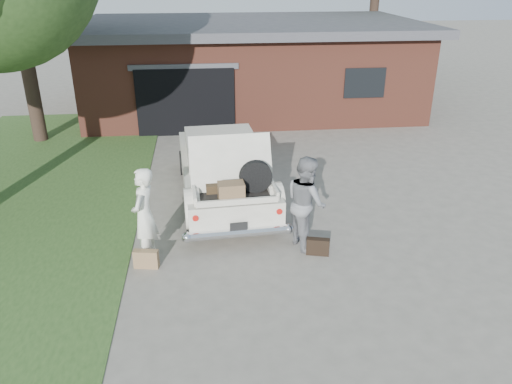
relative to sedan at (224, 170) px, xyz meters
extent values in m
plane|color=gray|center=(0.54, -2.74, -0.75)|extent=(90.00, 90.00, 0.00)
cube|color=#2D4C1E|center=(-4.96, 0.26, -0.74)|extent=(6.00, 16.00, 0.02)
cube|color=brown|center=(1.54, 8.76, 0.75)|extent=(12.00, 7.00, 3.00)
cube|color=#4C4C51|center=(1.54, 8.76, 2.40)|extent=(12.80, 7.80, 0.30)
cube|color=black|center=(-0.96, 5.31, 0.35)|extent=(3.20, 0.30, 2.20)
cube|color=#4C4C51|center=(-0.96, 5.24, 1.50)|extent=(3.50, 0.12, 0.18)
cube|color=black|center=(5.04, 5.24, 0.85)|extent=(1.40, 0.08, 1.00)
cylinder|color=#38281E|center=(-5.70, 5.16, 2.51)|extent=(0.44, 0.44, 6.52)
cylinder|color=#38281E|center=(8.15, 14.06, 2.07)|extent=(0.44, 0.44, 5.66)
cube|color=silver|center=(-0.01, 0.04, -0.13)|extent=(2.21, 5.10, 0.65)
cube|color=beige|center=(-0.02, 0.34, 0.44)|extent=(1.77, 2.10, 0.52)
cube|color=black|center=(-0.09, 1.29, 0.42)|extent=(1.55, 0.18, 0.44)
cube|color=black|center=(0.04, -0.61, 0.42)|extent=(1.55, 0.18, 0.44)
cylinder|color=black|center=(-0.77, -1.71, -0.42)|extent=(0.26, 0.67, 0.66)
cylinder|color=black|center=(0.98, -1.60, -0.42)|extent=(0.26, 0.67, 0.66)
cylinder|color=black|center=(-0.99, 1.68, -0.42)|extent=(0.26, 0.67, 0.66)
cylinder|color=black|center=(0.76, 1.79, -0.42)|extent=(0.26, 0.67, 0.66)
cylinder|color=silver|center=(0.16, -2.50, -0.35)|extent=(2.05, 0.31, 0.18)
cylinder|color=#A5140F|center=(-0.67, -2.48, 0.03)|extent=(0.13, 0.11, 0.12)
cylinder|color=#A5140F|center=(0.97, -2.38, 0.03)|extent=(0.13, 0.11, 0.12)
cube|color=black|center=(0.16, -2.52, -0.20)|extent=(0.34, 0.04, 0.17)
cube|color=black|center=(0.12, -1.85, 0.21)|extent=(1.61, 1.19, 0.04)
cube|color=silver|center=(-0.68, -1.90, 0.31)|extent=(0.13, 1.10, 0.18)
cube|color=silver|center=(0.91, -1.80, 0.31)|extent=(0.13, 1.10, 0.18)
cube|color=silver|center=(0.15, -2.40, 0.27)|extent=(1.60, 0.16, 0.12)
cube|color=silver|center=(0.10, -1.54, 0.76)|extent=(1.71, 0.62, 1.06)
cube|color=#3F2E1B|center=(-0.18, -1.74, 0.32)|extent=(0.55, 0.37, 0.17)
cube|color=brown|center=(0.05, -2.20, 0.41)|extent=(0.53, 0.37, 0.35)
cube|color=black|center=(0.27, -1.57, 0.34)|extent=(0.67, 0.47, 0.20)
cylinder|color=black|center=(0.56, -1.87, 0.57)|extent=(0.67, 0.20, 0.66)
imported|color=white|center=(-1.61, -2.57, 0.17)|extent=(0.60, 0.77, 1.85)
imported|color=slate|center=(1.50, -2.37, 0.19)|extent=(0.92, 1.07, 1.88)
cube|color=#916F4A|center=(-1.61, -2.90, -0.57)|extent=(0.48, 0.23, 0.36)
cube|color=black|center=(1.68, -2.80, -0.58)|extent=(0.47, 0.25, 0.34)
camera|label=1|loc=(-0.45, -11.04, 4.38)|focal=35.00mm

